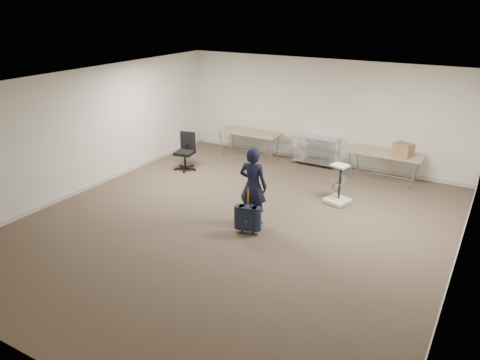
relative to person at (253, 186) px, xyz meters
The scene contains 10 objects.
ground 0.87m from the person, 130.63° to the right, with size 9.00×9.00×0.00m, color #423428.
room_shell 1.36m from the person, 101.92° to the left, with size 8.00×9.00×9.00m.
folding_table_left 4.25m from the person, 120.13° to the left, with size 1.80×0.75×0.73m.
folding_table_right 4.04m from the person, 65.63° to the left, with size 1.80×0.75×0.73m.
wire_shelf 3.95m from the person, 93.41° to the left, with size 1.22×0.47×0.80m.
person is the anchor object (origin of this frame).
suitcase 0.68m from the person, 72.78° to the right, with size 0.38×0.27×0.94m.
office_chair 3.62m from the person, 148.41° to the left, with size 0.59×0.59×0.98m.
equipment_cart 2.19m from the person, 56.90° to the left, with size 0.61×0.61×0.90m.
cardboard_box 4.17m from the person, 59.95° to the left, with size 0.41×0.31×0.31m, color olive.
Camera 1 is at (4.31, -7.22, 4.23)m, focal length 35.00 mm.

